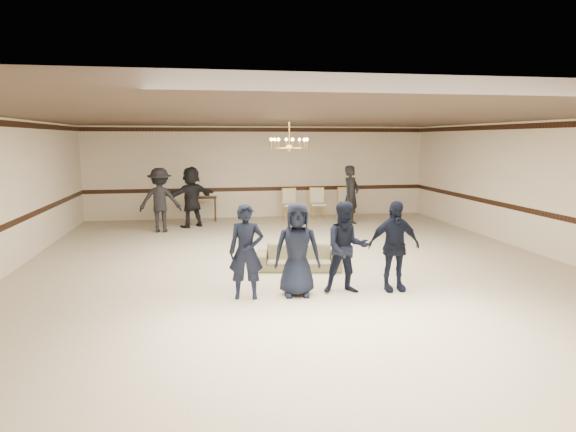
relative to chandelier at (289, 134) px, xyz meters
name	(u,v)px	position (x,y,z in m)	size (l,w,h in m)	color
room	(297,194)	(0.00, -1.00, -1.28)	(12.01, 14.01, 3.21)	beige
chair_rail	(260,189)	(0.00, 5.99, -1.88)	(12.00, 0.02, 0.14)	black
crown_molding	(260,130)	(0.00, 5.99, 0.21)	(12.00, 0.02, 0.14)	black
chandelier	(289,134)	(0.00, 0.00, 0.00)	(0.94, 0.94, 0.89)	gold
boy_a	(246,252)	(-1.28, -2.97, -2.04)	(0.61, 0.40, 1.67)	black
boy_b	(297,250)	(-0.38, -2.97, -2.04)	(0.81, 0.53, 1.67)	black
boy_c	(346,248)	(0.52, -2.97, -2.04)	(0.81, 0.63, 1.67)	black
boy_d	(394,246)	(1.42, -2.97, -2.04)	(0.98, 0.41, 1.67)	black
settee	(299,257)	(-0.01, -1.26, -2.61)	(1.80, 0.71, 0.53)	olive
adult_left	(160,200)	(-3.27, 3.64, -1.92)	(1.24, 0.71, 1.92)	black
adult_mid	(191,197)	(-2.37, 4.34, -1.92)	(1.78, 0.57, 1.92)	black
adult_right	(351,195)	(2.73, 3.94, -1.92)	(0.70, 0.46, 1.92)	black
banquet_chair_left	(290,205)	(0.95, 5.19, -2.35)	(0.51, 0.51, 1.05)	beige
banquet_chair_mid	(318,204)	(1.95, 5.19, -2.35)	(0.51, 0.51, 1.05)	beige
banquet_chair_right	(346,203)	(2.95, 5.19, -2.35)	(0.51, 0.51, 1.05)	beige
console_table	(202,209)	(-2.05, 5.39, -2.46)	(1.00, 0.42, 0.84)	#331911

